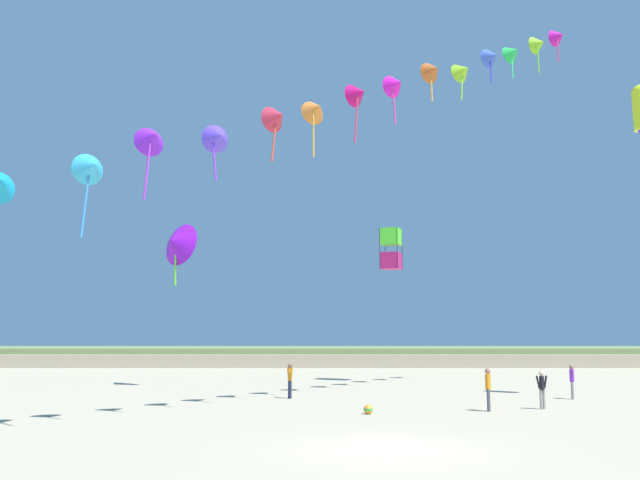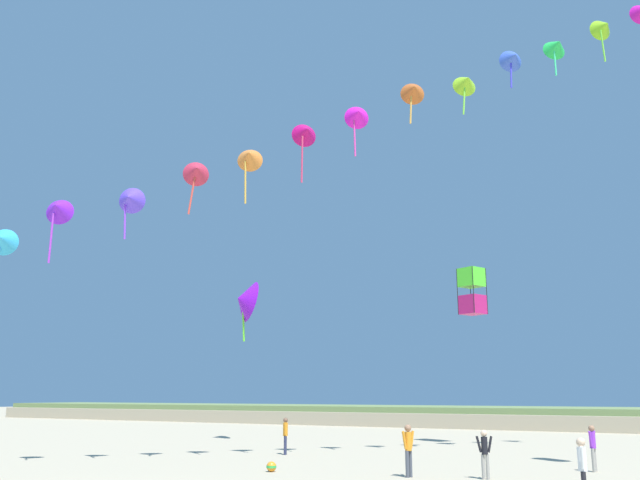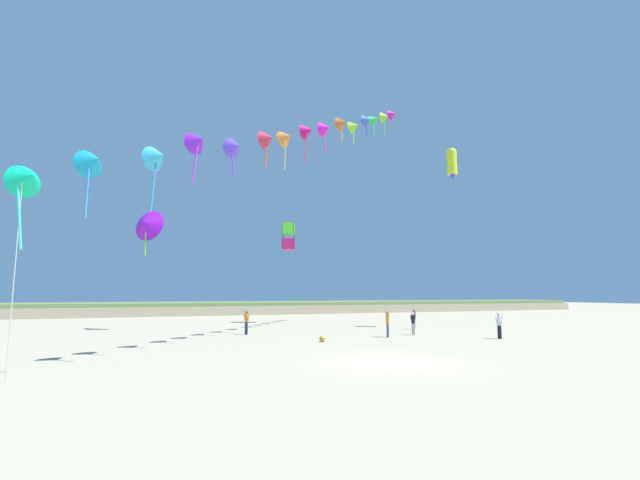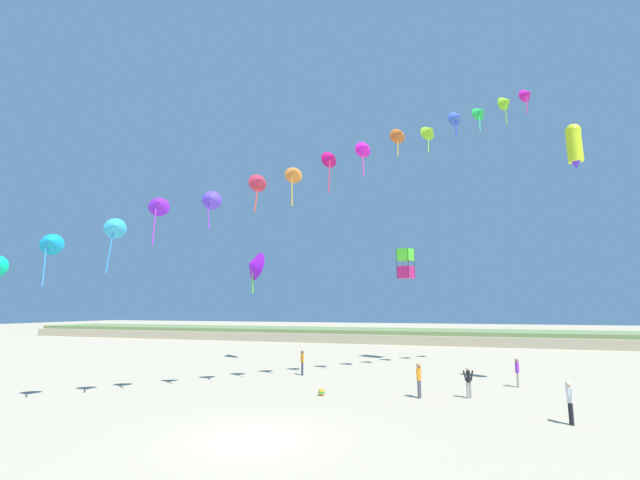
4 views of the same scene
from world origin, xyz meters
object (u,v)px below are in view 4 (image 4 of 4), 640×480
Objects in this scene: person_far_right at (570,400)px; person_near_right at (517,371)px; large_kite_mid_trail at (574,144)px; large_kite_low_lead at (253,265)px; person_mid_center at (468,380)px; person_near_left at (302,361)px; person_far_left at (419,378)px; large_kite_high_solo at (406,264)px; beach_ball at (322,392)px.

person_near_right is at bearing 96.64° from person_far_right.
person_far_right is 15.58m from large_kite_mid_trail.
large_kite_low_lead is 1.40× the size of large_kite_mid_trail.
person_far_right reaches higher than person_near_right.
large_kite_mid_trail is (6.71, 3.63, 13.26)m from person_mid_center.
person_far_left is (8.32, -5.22, 0.03)m from person_near_left.
person_far_right is 27.04m from large_kite_low_lead.
person_near_right is 15.03m from large_kite_high_solo.
person_mid_center is at bearing 132.50° from person_far_right.
large_kite_low_lead is at bearing 130.31° from beach_ball.
large_kite_high_solo is at bearing 125.02° from person_near_right.
person_near_left reaches higher than person_near_right.
large_kite_low_lead is (-7.01, 6.06, 7.42)m from person_near_left.
person_far_right is 0.43× the size of large_kite_low_lead.
person_near_right is 4.97m from person_mid_center.
person_far_left is 0.44× the size of large_kite_low_lead.
person_mid_center is at bearing 16.38° from person_far_left.
large_kite_low_lead is at bearing 162.55° from person_near_right.
person_far_left reaches higher than person_near_left.
person_far_right is 0.60× the size of large_kite_mid_trail.
person_near_left is at bearing -40.85° from large_kite_low_lead.
person_far_left is 16.61m from large_kite_mid_trail.
person_far_left reaches higher than person_near_right.
large_kite_low_lead is 10.73× the size of beach_ball.
large_kite_high_solo is (-11.38, 11.12, -5.66)m from large_kite_mid_trail.
person_near_right is at bearing -17.45° from large_kite_low_lead.
person_far_right is at bearing -12.35° from beach_ball.
person_far_left is at bearing -36.36° from large_kite_low_lead.
person_mid_center is 2.53m from person_far_left.
person_far_left is at bearing -137.16° from person_near_right.
person_mid_center is at bearing -124.05° from person_near_right.
large_kite_low_lead is 1.46× the size of large_kite_high_solo.
person_far_left is 5.12m from beach_ball.
person_far_right is at bearing -65.94° from large_kite_high_solo.
person_near_left is 16.83m from person_far_right.
large_kite_low_lead is at bearing -162.27° from large_kite_high_solo.
person_far_right is 0.62× the size of large_kite_high_solo.
person_far_left is at bearing -32.12° from person_near_left.
person_near_right is 8.24m from person_far_right.
large_kite_mid_trail reaches higher than person_far_left.
large_kite_low_lead reaches higher than person_near_left.
person_mid_center reaches higher than beach_ball.
large_kite_low_lead is (-15.32, 11.28, 7.38)m from person_far_left.
large_kite_mid_trail is (24.46, -6.94, 5.79)m from large_kite_low_lead.
large_kite_low_lead is at bearing 139.15° from person_near_left.
large_kite_mid_trail is at bearing 25.41° from person_far_left.
large_kite_high_solo is (6.07, 10.24, 7.54)m from person_near_left.
large_kite_mid_trail is at bearing 20.47° from beach_ball.
person_mid_center is 0.57× the size of large_kite_mid_trail.
large_kite_high_solo is at bearing 98.27° from person_far_left.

